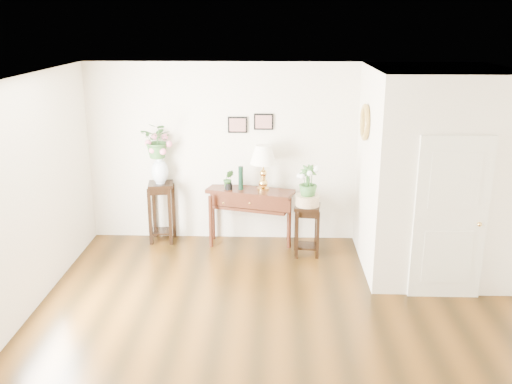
{
  "coord_description": "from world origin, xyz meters",
  "views": [
    {
      "loc": [
        -0.08,
        -5.91,
        3.44
      ],
      "look_at": [
        -0.32,
        1.3,
        1.21
      ],
      "focal_mm": 40.0,
      "sensor_mm": 36.0,
      "label": 1
    }
  ],
  "objects_px": {
    "console_table": "(250,217)",
    "table_lamp": "(263,168)",
    "plant_stand_a": "(162,212)",
    "plant_stand_b": "(307,230)"
  },
  "relations": [
    {
      "from": "plant_stand_a",
      "to": "plant_stand_b",
      "type": "bearing_deg",
      "value": -11.83
    },
    {
      "from": "plant_stand_a",
      "to": "console_table",
      "type": "bearing_deg",
      "value": -2.43
    },
    {
      "from": "table_lamp",
      "to": "plant_stand_a",
      "type": "xyz_separation_m",
      "value": [
        -1.6,
        0.06,
        -0.76
      ]
    },
    {
      "from": "plant_stand_a",
      "to": "plant_stand_b",
      "type": "height_order",
      "value": "plant_stand_a"
    },
    {
      "from": "table_lamp",
      "to": "plant_stand_a",
      "type": "distance_m",
      "value": 1.77
    },
    {
      "from": "table_lamp",
      "to": "plant_stand_b",
      "type": "bearing_deg",
      "value": -32.06
    },
    {
      "from": "plant_stand_b",
      "to": "table_lamp",
      "type": "bearing_deg",
      "value": 147.94
    },
    {
      "from": "plant_stand_b",
      "to": "plant_stand_a",
      "type": "bearing_deg",
      "value": 168.17
    },
    {
      "from": "console_table",
      "to": "table_lamp",
      "type": "distance_m",
      "value": 0.82
    },
    {
      "from": "plant_stand_a",
      "to": "table_lamp",
      "type": "bearing_deg",
      "value": -2.13
    }
  ]
}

